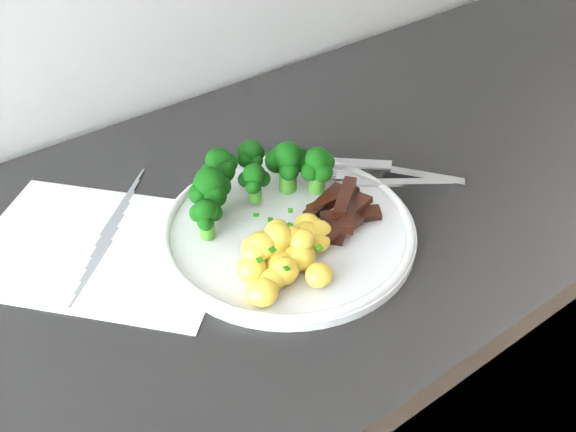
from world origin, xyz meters
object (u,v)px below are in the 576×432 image
(counter, at_px, (267,431))
(beef_strips, at_px, (341,213))
(plate, at_px, (288,229))
(broccoli, at_px, (255,173))
(fork, at_px, (381,180))
(knife, at_px, (401,174))
(potatoes, at_px, (283,255))
(recipe_paper, at_px, (103,248))

(counter, height_order, beef_strips, beef_strips)
(beef_strips, bearing_deg, plate, 157.64)
(plate, distance_m, broccoli, 0.08)
(plate, xyz_separation_m, fork, (0.15, -0.00, 0.01))
(broccoli, distance_m, knife, 0.21)
(fork, height_order, knife, fork)
(broccoli, bearing_deg, potatoes, -110.77)
(broccoli, bearing_deg, beef_strips, -56.69)
(knife, bearing_deg, fork, -172.96)
(recipe_paper, xyz_separation_m, knife, (0.39, -0.11, 0.01))
(broccoli, relative_size, knife, 1.12)
(plate, xyz_separation_m, potatoes, (-0.05, -0.05, 0.02))
(broccoli, height_order, fork, broccoli)
(beef_strips, bearing_deg, broccoli, 123.31)
(fork, bearing_deg, recipe_paper, 161.32)
(counter, bearing_deg, recipe_paper, 159.43)
(knife, bearing_deg, potatoes, -167.57)
(potatoes, bearing_deg, fork, 13.58)
(fork, distance_m, knife, 0.04)
(potatoes, xyz_separation_m, beef_strips, (0.11, 0.02, -0.01))
(plate, bearing_deg, fork, -1.34)
(recipe_paper, distance_m, beef_strips, 0.29)
(recipe_paper, distance_m, knife, 0.40)
(recipe_paper, bearing_deg, plate, -30.21)
(plate, distance_m, potatoes, 0.07)
(potatoes, relative_size, knife, 0.79)
(counter, height_order, fork, fork)
(broccoli, relative_size, beef_strips, 1.89)
(counter, distance_m, recipe_paper, 0.51)
(counter, height_order, potatoes, potatoes)
(recipe_paper, relative_size, beef_strips, 3.41)
(beef_strips, bearing_deg, knife, 12.00)
(counter, bearing_deg, potatoes, -109.62)
(plate, height_order, broccoli, broccoli)
(fork, bearing_deg, broccoli, 154.06)
(counter, relative_size, potatoes, 17.33)
(knife, bearing_deg, counter, 168.22)
(potatoes, bearing_deg, beef_strips, 12.95)
(recipe_paper, xyz_separation_m, potatoes, (0.15, -0.16, 0.03))
(counter, bearing_deg, beef_strips, -43.40)
(knife, bearing_deg, broccoli, 160.64)
(broccoli, relative_size, fork, 1.35)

